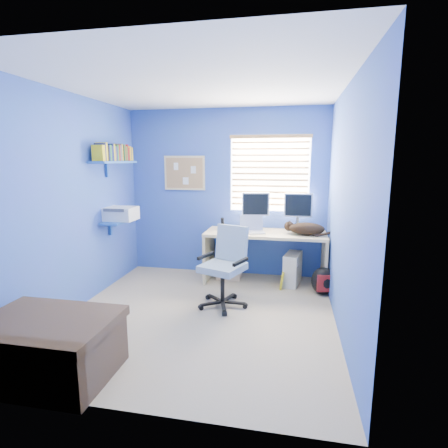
% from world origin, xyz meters
% --- Properties ---
extents(floor, '(3.00, 3.20, 0.00)m').
position_xyz_m(floor, '(0.00, 0.00, 0.00)').
color(floor, tan).
rests_on(floor, ground).
extents(ceiling, '(3.00, 3.20, 0.00)m').
position_xyz_m(ceiling, '(0.00, 0.00, 2.50)').
color(ceiling, white).
rests_on(ceiling, wall_back).
extents(wall_back, '(3.00, 0.01, 2.50)m').
position_xyz_m(wall_back, '(0.00, 1.60, 1.25)').
color(wall_back, '#3462B2').
rests_on(wall_back, ground).
extents(wall_front, '(3.00, 0.01, 2.50)m').
position_xyz_m(wall_front, '(0.00, -1.60, 1.25)').
color(wall_front, '#3462B2').
rests_on(wall_front, ground).
extents(wall_left, '(0.01, 3.20, 2.50)m').
position_xyz_m(wall_left, '(-1.50, 0.00, 1.25)').
color(wall_left, '#3462B2').
rests_on(wall_left, ground).
extents(wall_right, '(0.01, 3.20, 2.50)m').
position_xyz_m(wall_right, '(1.50, 0.00, 1.25)').
color(wall_right, '#3462B2').
rests_on(wall_right, ground).
extents(desk, '(1.69, 0.65, 0.74)m').
position_xyz_m(desk, '(0.63, 1.26, 0.37)').
color(desk, beige).
rests_on(desk, floor).
extents(laptop, '(0.39, 0.34, 0.22)m').
position_xyz_m(laptop, '(0.46, 1.18, 0.85)').
color(laptop, silver).
rests_on(laptop, desk).
extents(monitor_left, '(0.42, 0.19, 0.54)m').
position_xyz_m(monitor_left, '(0.47, 1.46, 1.01)').
color(monitor_left, silver).
rests_on(monitor_left, desk).
extents(monitor_right, '(0.40, 0.12, 0.54)m').
position_xyz_m(monitor_right, '(1.08, 1.48, 1.01)').
color(monitor_right, silver).
rests_on(monitor_right, desk).
extents(phone, '(0.09, 0.11, 0.17)m').
position_xyz_m(phone, '(-0.01, 1.35, 0.82)').
color(phone, black).
rests_on(phone, desk).
extents(mug, '(0.10, 0.09, 0.10)m').
position_xyz_m(mug, '(1.06, 1.39, 0.79)').
color(mug, '#24852C').
rests_on(mug, desk).
extents(cd_spindle, '(0.13, 0.13, 0.07)m').
position_xyz_m(cd_spindle, '(1.35, 1.48, 0.78)').
color(cd_spindle, silver).
rests_on(cd_spindle, desk).
extents(cat, '(0.53, 0.38, 0.17)m').
position_xyz_m(cat, '(1.20, 1.17, 0.83)').
color(cat, black).
rests_on(cat, desk).
extents(tower_pc, '(0.27, 0.47, 0.45)m').
position_xyz_m(tower_pc, '(1.03, 1.24, 0.23)').
color(tower_pc, beige).
rests_on(tower_pc, floor).
extents(drawer_boxes, '(0.35, 0.28, 0.54)m').
position_xyz_m(drawer_boxes, '(0.10, 1.31, 0.27)').
color(drawer_boxes, tan).
rests_on(drawer_boxes, floor).
extents(yellow_book, '(0.03, 0.17, 0.24)m').
position_xyz_m(yellow_book, '(0.89, 1.04, 0.12)').
color(yellow_book, yellow).
rests_on(yellow_book, floor).
extents(backpack, '(0.36, 0.30, 0.37)m').
position_xyz_m(backpack, '(1.43, 0.93, 0.18)').
color(backpack, black).
rests_on(backpack, floor).
extents(bed_corner, '(1.03, 0.73, 0.49)m').
position_xyz_m(bed_corner, '(-0.92, -1.33, 0.25)').
color(bed_corner, brown).
rests_on(bed_corner, floor).
extents(office_chair, '(0.72, 0.72, 0.96)m').
position_xyz_m(office_chair, '(0.22, 0.35, 0.36)').
color(office_chair, black).
rests_on(office_chair, floor).
extents(window_blinds, '(1.15, 0.05, 1.10)m').
position_xyz_m(window_blinds, '(0.65, 1.57, 1.55)').
color(window_blinds, white).
rests_on(window_blinds, ground).
extents(corkboard, '(0.64, 0.02, 0.52)m').
position_xyz_m(corkboard, '(-0.65, 1.58, 1.55)').
color(corkboard, beige).
rests_on(corkboard, ground).
extents(wall_shelves, '(0.42, 0.90, 1.05)m').
position_xyz_m(wall_shelves, '(-1.35, 0.75, 1.43)').
color(wall_shelves, '#265BB1').
rests_on(wall_shelves, ground).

